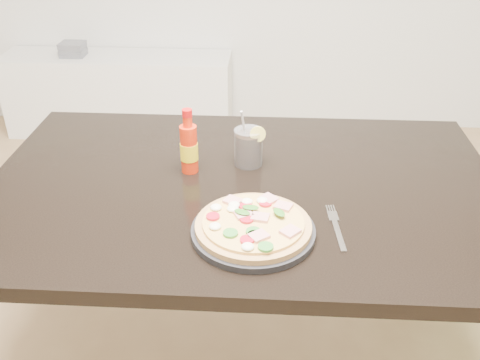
# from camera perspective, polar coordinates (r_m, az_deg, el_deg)

# --- Properties ---
(dining_table) EXTENTS (1.40, 0.90, 0.75)m
(dining_table) POSITION_cam_1_polar(r_m,az_deg,el_deg) (1.50, 0.27, -3.05)
(dining_table) COLOR black
(dining_table) RESTS_ON ground
(plate) EXTENTS (0.29, 0.29, 0.02)m
(plate) POSITION_cam_1_polar(r_m,az_deg,el_deg) (1.26, 1.41, -5.48)
(plate) COLOR black
(plate) RESTS_ON dining_table
(pizza) EXTENTS (0.27, 0.27, 0.03)m
(pizza) POSITION_cam_1_polar(r_m,az_deg,el_deg) (1.25, 1.37, -4.71)
(pizza) COLOR tan
(pizza) RESTS_ON plate
(hot_sauce_bottle) EXTENTS (0.06, 0.06, 0.19)m
(hot_sauce_bottle) POSITION_cam_1_polar(r_m,az_deg,el_deg) (1.49, -5.47, 3.48)
(hot_sauce_bottle) COLOR red
(hot_sauce_bottle) RESTS_ON dining_table
(cola_cup) EXTENTS (0.09, 0.08, 0.17)m
(cola_cup) POSITION_cam_1_polar(r_m,az_deg,el_deg) (1.53, 0.91, 3.46)
(cola_cup) COLOR black
(cola_cup) RESTS_ON dining_table
(fork) EXTENTS (0.03, 0.19, 0.00)m
(fork) POSITION_cam_1_polar(r_m,az_deg,el_deg) (1.30, 10.18, -4.82)
(fork) COLOR silver
(fork) RESTS_ON dining_table
(media_console) EXTENTS (1.40, 0.34, 0.50)m
(media_console) POSITION_cam_1_polar(r_m,az_deg,el_deg) (3.50, -12.69, 8.90)
(media_console) COLOR white
(media_console) RESTS_ON ground
(cd_stack) EXTENTS (0.14, 0.12, 0.08)m
(cd_stack) POSITION_cam_1_polar(r_m,az_deg,el_deg) (3.47, -17.41, 13.17)
(cd_stack) COLOR slate
(cd_stack) RESTS_ON media_console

